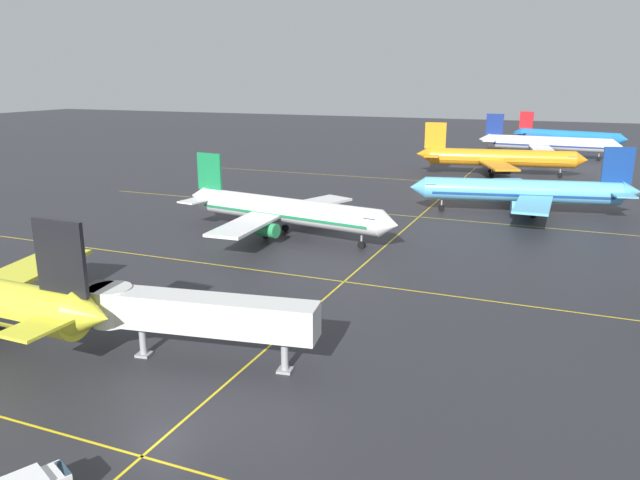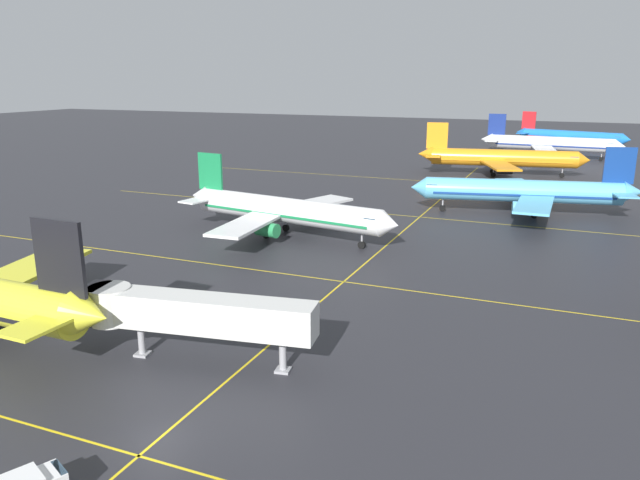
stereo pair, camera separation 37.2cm
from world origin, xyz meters
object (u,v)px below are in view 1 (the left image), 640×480
at_px(airliner_far_right_stand, 547,144).
at_px(jet_bridge, 181,312).
at_px(airliner_second_row, 283,210).
at_px(airliner_far_left_stand, 499,158).
at_px(airliner_distant_taxiway, 567,136).
at_px(airliner_third_row, 524,191).

bearing_deg(airliner_far_right_stand, jet_bridge, -98.02).
bearing_deg(airliner_far_right_stand, airliner_second_row, -105.94).
bearing_deg(airliner_far_left_stand, airliner_distant_taxiway, 78.37).
distance_m(airliner_second_row, airliner_far_right_stand, 107.30).
bearing_deg(airliner_second_row, airliner_distant_taxiway, 75.34).
height_order(airliner_second_row, jet_bridge, airliner_second_row).
distance_m(airliner_third_row, airliner_distant_taxiway, 103.18).
distance_m(airliner_far_left_stand, airliner_distant_taxiway, 64.66).
bearing_deg(airliner_second_row, airliner_far_right_stand, 74.06).
distance_m(airliner_far_left_stand, jet_bridge, 105.60).
relative_size(airliner_far_right_stand, jet_bridge, 1.94).
xyz_separation_m(airliner_second_row, airliner_far_right_stand, (29.47, 103.17, 0.27)).
bearing_deg(airliner_second_row, airliner_far_left_stand, 72.55).
height_order(airliner_far_left_stand, airliner_distant_taxiway, airliner_far_left_stand).
height_order(airliner_far_left_stand, jet_bridge, airliner_far_left_stand).
relative_size(airliner_third_row, airliner_far_right_stand, 0.96).
distance_m(airliner_third_row, airliner_far_right_stand, 75.87).
relative_size(airliner_third_row, jet_bridge, 1.86).
distance_m(airliner_far_right_stand, airliner_distant_taxiway, 27.60).
relative_size(airliner_second_row, airliner_distant_taxiway, 1.02).
xyz_separation_m(airliner_third_row, jet_bridge, (-20.03, -65.22, 0.25)).
height_order(airliner_second_row, airliner_far_left_stand, airliner_far_left_stand).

